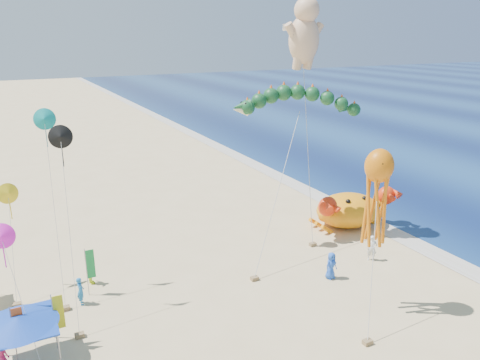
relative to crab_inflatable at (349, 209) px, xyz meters
name	(u,v)px	position (x,y,z in m)	size (l,w,h in m)	color
ground	(279,274)	(-9.78, -4.61, -1.49)	(320.00, 320.00, 0.00)	#D1B784
foam_strip	(408,240)	(2.22, -4.61, -1.48)	(320.00, 320.00, 0.00)	silver
crab_inflatable	(349,209)	(0.00, 0.00, 0.00)	(7.70, 4.83, 3.37)	orange
dragon_kite	(298,105)	(-5.50, 0.13, 9.16)	(11.44, 6.50, 11.76)	#113F1E
cherub_kite	(305,31)	(-4.51, 1.09, 14.43)	(2.40, 4.29, 18.42)	#DEAD87
octopus_kite	(377,190)	(-7.21, -10.38, 5.92)	(3.48, 3.70, 9.78)	orange
canopy_blue	(18,322)	(-25.86, -6.52, 0.96)	(3.74, 3.74, 2.71)	gray
feather_flags	(35,302)	(-24.99, -4.21, 0.53)	(7.38, 4.95, 3.20)	gray
beachgoers	(103,305)	(-21.49, -4.35, -0.61)	(27.07, 10.32, 1.90)	#1E70B3
small_kites	(32,186)	(-24.19, -1.12, 6.05)	(4.95, 10.06, 11.55)	#F61BCE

